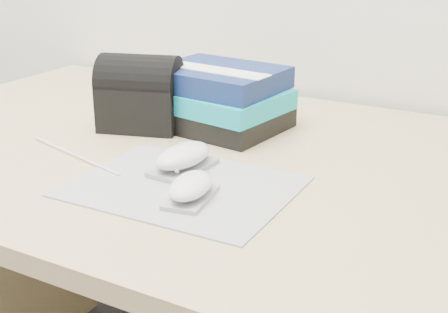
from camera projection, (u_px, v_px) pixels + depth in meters
The scene contains 7 objects.
desk at pixel (294, 277), 1.11m from camera, with size 1.60×0.80×0.73m.
mousepad at pixel (183, 186), 0.90m from camera, with size 0.31×0.24×0.00m, color gray.
mouse_rear at pixel (183, 158), 0.95m from camera, with size 0.07×0.12×0.05m.
mouse_front at pixel (191, 188), 0.85m from camera, with size 0.07×0.10×0.04m.
usb_cable at pixel (74, 155), 1.02m from camera, with size 0.00×0.00×0.25m, color white.
book_stack at pixel (219, 98), 1.15m from camera, with size 0.25×0.21×0.11m.
pouch at pixel (140, 93), 1.14m from camera, with size 0.17×0.14×0.14m.
Camera 1 is at (0.36, 0.74, 1.09)m, focal length 50.00 mm.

